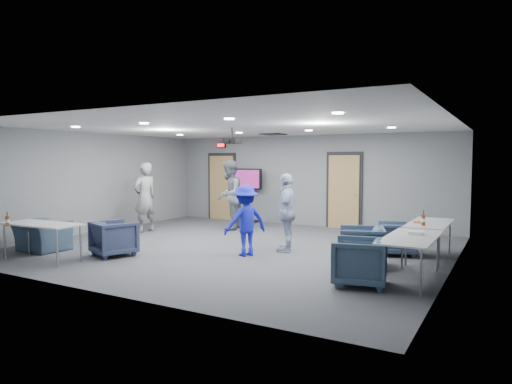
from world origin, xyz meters
The scene contains 29 objects.
floor centered at (0.00, 0.00, 0.00)m, with size 9.00×9.00×0.00m, color #33353A.
ceiling centered at (0.00, 0.00, 2.70)m, with size 9.00×9.00×0.00m, color silver.
wall_back centered at (0.00, 4.00, 1.35)m, with size 9.00×0.02×2.70m, color slate.
wall_front centered at (0.00, -4.00, 1.35)m, with size 9.00×0.02×2.70m, color slate.
wall_left centered at (-4.50, 0.00, 1.35)m, with size 0.02×8.00×2.70m, color slate.
wall_right centered at (4.50, 0.00, 1.35)m, with size 0.02×8.00×2.70m, color slate.
door_left centered at (-3.00, 3.95, 1.07)m, with size 1.06×0.17×2.24m.
door_right centered at (1.20, 3.95, 1.07)m, with size 1.06×0.17×2.24m.
exit_sign centered at (-3.00, 3.93, 2.45)m, with size 0.32×0.08×0.16m.
hvac_diffuser centered at (-0.50, 2.80, 2.69)m, with size 0.60×0.60×0.03m, color black.
downlights centered at (0.00, 0.00, 2.68)m, with size 6.18×3.78×0.02m.
person_a centered at (-3.33, 0.67, 0.95)m, with size 0.69×0.45×1.89m, color gray.
person_b centered at (-1.54, 2.13, 0.98)m, with size 0.95×0.74×1.96m, color slate.
person_c centered at (1.19, 0.16, 0.84)m, with size 0.98×0.41×1.68m, color #A1B0CF.
person_d centered at (0.66, -0.66, 0.72)m, with size 0.93×0.54×1.45m, color #1D24BD.
chair_right_a centered at (3.35, 0.94, 0.34)m, with size 0.73×0.75×0.69m, color #3B4866.
chair_right_b centered at (3.01, -0.44, 0.37)m, with size 0.79×0.82×0.74m, color #384862.
chair_right_c centered at (3.35, -1.72, 0.37)m, with size 0.79×0.82×0.74m, color #384C61.
chair_front_a centered at (-1.69, -2.00, 0.36)m, with size 0.77×0.80×0.72m, color #323A57.
chair_front_b centered at (-3.45, -2.40, 0.33)m, with size 1.01×0.88×0.65m, color #36475D.
table_right_a centered at (4.00, 0.84, 0.68)m, with size 0.73×1.76×0.73m.
table_right_b centered at (4.00, -1.06, 0.69)m, with size 0.76×1.83×0.73m.
table_front_left centered at (-2.59, -3.00, 0.68)m, with size 1.70×0.76×0.73m.
bottle_front centered at (-2.81, -3.55, 0.83)m, with size 0.07×0.07×0.27m.
bottle_right centered at (3.96, 0.33, 0.84)m, with size 0.08×0.08×0.29m.
snack_box centered at (3.83, 0.62, 0.75)m, with size 0.17×0.11×0.04m, color #CE5033.
wrapper centered at (4.03, -0.82, 0.76)m, with size 0.23×0.16×0.05m, color silver.
tv_stand centered at (-1.94, 3.75, 0.96)m, with size 1.11×0.53×1.70m.
projector centered at (-0.17, 0.15, 2.40)m, with size 0.35×0.34×0.36m.
Camera 1 is at (5.39, -8.63, 1.96)m, focal length 32.00 mm.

